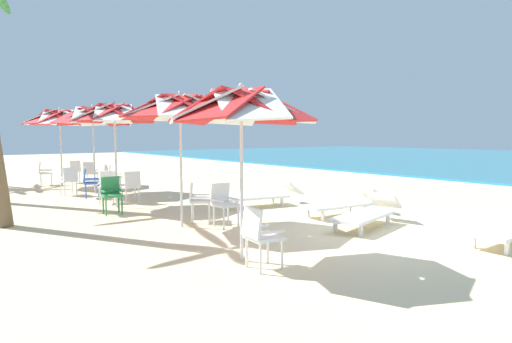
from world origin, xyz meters
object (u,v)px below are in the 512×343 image
Objects in this scene: plastic_chair_3 at (131,185)px; plastic_chair_6 at (69,179)px; plastic_chair_11 at (90,172)px; sun_lounger_3 at (263,195)px; plastic_chair_2 at (224,202)px; plastic_chair_9 at (44,172)px; plastic_chair_1 at (198,198)px; sun_lounger_1 at (367,213)px; beach_umbrella_4 at (60,118)px; plastic_chair_8 at (89,181)px; sun_lounger_2 at (344,203)px; beach_umbrella_0 at (241,108)px; beach_umbrella_3 at (93,117)px; plastic_chair_0 at (260,234)px; beach_umbrella_2 at (115,115)px; plastic_chair_4 at (112,193)px; plastic_chair_10 at (74,170)px; plastic_chair_7 at (111,176)px; beach_umbrella_1 at (180,109)px; plastic_chair_5 at (108,185)px.

plastic_chair_6 is at bearing -159.61° from plastic_chair_3.
plastic_chair_11 is 0.39× the size of sun_lounger_3.
plastic_chair_2 and plastic_chair_9 have the same top height.
plastic_chair_1 is 0.76m from plastic_chair_2.
beach_umbrella_4 is at bearing -164.39° from sun_lounger_1.
plastic_chair_8 reaches higher than sun_lounger_2.
beach_umbrella_3 is (-8.66, 0.53, 0.18)m from beach_umbrella_0.
plastic_chair_0 is 0.32× the size of beach_umbrella_2.
plastic_chair_4 is (-2.75, -1.33, 0.00)m from plastic_chair_2.
beach_umbrella_3 is at bearing -174.97° from plastic_chair_2.
plastic_chair_8 is (-2.89, 0.34, 0.00)m from plastic_chair_4.
plastic_chair_2 is at bearing 14.41° from beach_umbrella_2.
plastic_chair_2 is at bearing 14.07° from plastic_chair_1.
sun_lounger_1 is (11.82, 2.54, -0.22)m from plastic_chair_10.
sun_lounger_2 is (-1.93, 3.97, -0.22)m from plastic_chair_0.
plastic_chair_7 reaches higher than sun_lounger_2.
plastic_chair_1 and plastic_chair_7 have the same top height.
plastic_chair_3 is 2.73m from plastic_chair_6.
beach_umbrella_3 is at bearing 173.31° from beach_umbrella_2.
plastic_chair_8 reaches higher than sun_lounger_1.
plastic_chair_2 is 3.05m from plastic_chair_4.
plastic_chair_4 is 0.39× the size of sun_lounger_1.
plastic_chair_0 is 1.00× the size of plastic_chair_6.
plastic_chair_11 is at bearing 12.85° from plastic_chair_10.
plastic_chair_1 is 0.39× the size of sun_lounger_1.
plastic_chair_3 is at bearing 174.52° from beach_umbrella_1.
beach_umbrella_2 reaches higher than plastic_chair_2.
plastic_chair_7 is 1.00× the size of plastic_chair_8.
plastic_chair_9 is at bearing -172.89° from plastic_chair_1.
plastic_chair_4 and plastic_chair_10 have the same top height.
plastic_chair_0 is (0.47, -0.03, -1.72)m from beach_umbrella_0.
beach_umbrella_2 is at bearing -9.58° from plastic_chair_11.
plastic_chair_0 and plastic_chair_5 have the same top height.
beach_umbrella_2 is at bearing 178.09° from beach_umbrella_0.
plastic_chair_11 is (-6.06, 1.29, 0.00)m from plastic_chair_4.
plastic_chair_7 is at bearing 179.20° from plastic_chair_2.
plastic_chair_8 is at bearing -178.14° from beach_umbrella_2.
beach_umbrella_4 reaches higher than plastic_chair_10.
beach_umbrella_1 is 6.04m from beach_umbrella_3.
plastic_chair_11 is at bearing 47.62° from plastic_chair_9.
plastic_chair_3 and plastic_chair_8 have the same top height.
plastic_chair_0 and plastic_chair_7 have the same top height.
plastic_chair_0 is at bearing -7.34° from plastic_chair_7.
beach_umbrella_3 is at bearing 178.76° from beach_umbrella_1.
sun_lounger_1 is (8.76, 2.14, -0.22)m from plastic_chair_7.
sun_lounger_3 is (8.56, 2.46, -0.22)m from plastic_chair_10.
plastic_chair_10 is at bearing 171.98° from plastic_chair_4.
beach_umbrella_0 is at bearing -3.54° from beach_umbrella_3.
beach_umbrella_4 reaches higher than sun_lounger_3.
plastic_chair_6 is (-8.73, -0.21, -1.72)m from beach_umbrella_0.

